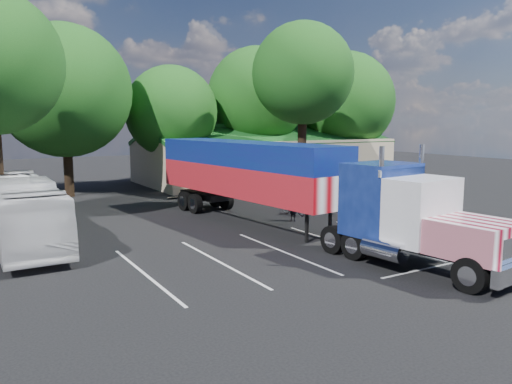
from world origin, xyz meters
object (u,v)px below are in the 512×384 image
woman (293,208)px  tour_bus (23,211)px  semi_truck (279,179)px  bicycle (294,207)px  silver_sedan (256,185)px

woman → tour_bus: tour_bus is taller
semi_truck → bicycle: (3.13, 2.99, -2.25)m
tour_bus → silver_sedan: (18.20, 8.94, -0.97)m
woman → silver_sedan: (4.02, 10.96, -0.14)m
woman → bicycle: woman is taller
tour_bus → silver_sedan: bearing=26.0°
bicycle → silver_sedan: bearing=55.4°
bicycle → silver_sedan: silver_sedan is taller
woman → semi_truck: bearing=113.6°
bicycle → silver_sedan: size_ratio=0.50×
woman → tour_bus: 14.35m
semi_truck → tour_bus: bearing=157.5°
bicycle → tour_bus: tour_bus is taller
tour_bus → silver_sedan: 20.30m
woman → bicycle: (1.11, 1.46, -0.26)m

